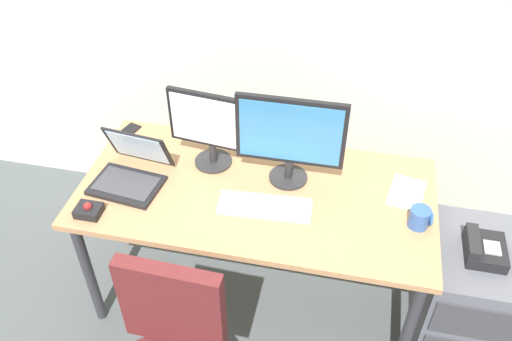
{
  "coord_description": "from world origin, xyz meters",
  "views": [
    {
      "loc": [
        0.37,
        -1.74,
        2.39
      ],
      "look_at": [
        0.0,
        0.0,
        0.85
      ],
      "focal_mm": 37.42,
      "sensor_mm": 36.0,
      "label": 1
    }
  ],
  "objects_px": {
    "desk_phone": "(483,249)",
    "paper_notepad": "(407,193)",
    "file_cabinet": "(465,292)",
    "laptop": "(131,171)",
    "monitor_side": "(211,126)",
    "trackball_mouse": "(89,210)",
    "monitor_main": "(290,136)",
    "cell_phone": "(128,132)",
    "keyboard": "(265,206)",
    "coffee_mug": "(420,218)"
  },
  "relations": [
    {
      "from": "file_cabinet",
      "to": "keyboard",
      "type": "distance_m",
      "value": 1.06
    },
    {
      "from": "file_cabinet",
      "to": "trackball_mouse",
      "type": "distance_m",
      "value": 1.78
    },
    {
      "from": "laptop",
      "to": "cell_phone",
      "type": "distance_m",
      "value": 0.38
    },
    {
      "from": "monitor_main",
      "to": "monitor_side",
      "type": "xyz_separation_m",
      "value": [
        -0.37,
        0.04,
        -0.03
      ]
    },
    {
      "from": "monitor_side",
      "to": "keyboard",
      "type": "height_order",
      "value": "monitor_side"
    },
    {
      "from": "file_cabinet",
      "to": "cell_phone",
      "type": "relative_size",
      "value": 4.16
    },
    {
      "from": "monitor_side",
      "to": "laptop",
      "type": "xyz_separation_m",
      "value": [
        -0.34,
        -0.2,
        -0.16
      ]
    },
    {
      "from": "desk_phone",
      "to": "trackball_mouse",
      "type": "bearing_deg",
      "value": -171.67
    },
    {
      "from": "monitor_side",
      "to": "coffee_mug",
      "type": "relative_size",
      "value": 4.22
    },
    {
      "from": "coffee_mug",
      "to": "paper_notepad",
      "type": "relative_size",
      "value": 0.47
    },
    {
      "from": "monitor_main",
      "to": "cell_phone",
      "type": "relative_size",
      "value": 3.43
    },
    {
      "from": "file_cabinet",
      "to": "monitor_main",
      "type": "height_order",
      "value": "monitor_main"
    },
    {
      "from": "file_cabinet",
      "to": "monitor_main",
      "type": "bearing_deg",
      "value": 170.77
    },
    {
      "from": "cell_phone",
      "to": "monitor_main",
      "type": "bearing_deg",
      "value": 4.83
    },
    {
      "from": "monitor_main",
      "to": "laptop",
      "type": "xyz_separation_m",
      "value": [
        -0.71,
        -0.16,
        -0.19
      ]
    },
    {
      "from": "laptop",
      "to": "paper_notepad",
      "type": "relative_size",
      "value": 1.65
    },
    {
      "from": "file_cabinet",
      "to": "coffee_mug",
      "type": "distance_m",
      "value": 0.57
    },
    {
      "from": "file_cabinet",
      "to": "monitor_side",
      "type": "relative_size",
      "value": 1.45
    },
    {
      "from": "file_cabinet",
      "to": "monitor_side",
      "type": "distance_m",
      "value": 1.44
    },
    {
      "from": "desk_phone",
      "to": "paper_notepad",
      "type": "height_order",
      "value": "paper_notepad"
    },
    {
      "from": "paper_notepad",
      "to": "monitor_main",
      "type": "bearing_deg",
      "value": -179.11
    },
    {
      "from": "laptop",
      "to": "coffee_mug",
      "type": "height_order",
      "value": "laptop"
    },
    {
      "from": "monitor_side",
      "to": "trackball_mouse",
      "type": "distance_m",
      "value": 0.65
    },
    {
      "from": "keyboard",
      "to": "cell_phone",
      "type": "bearing_deg",
      "value": 153.79
    },
    {
      "from": "trackball_mouse",
      "to": "paper_notepad",
      "type": "xyz_separation_m",
      "value": [
        1.35,
        0.42,
        -0.02
      ]
    },
    {
      "from": "monitor_main",
      "to": "paper_notepad",
      "type": "distance_m",
      "value": 0.59
    },
    {
      "from": "desk_phone",
      "to": "monitor_side",
      "type": "height_order",
      "value": "monitor_side"
    },
    {
      "from": "trackball_mouse",
      "to": "file_cabinet",
      "type": "bearing_deg",
      "value": 8.83
    },
    {
      "from": "monitor_main",
      "to": "trackball_mouse",
      "type": "height_order",
      "value": "monitor_main"
    },
    {
      "from": "keyboard",
      "to": "trackball_mouse",
      "type": "bearing_deg",
      "value": -165.39
    },
    {
      "from": "desk_phone",
      "to": "keyboard",
      "type": "xyz_separation_m",
      "value": [
        -0.95,
        -0.06,
        0.12
      ]
    },
    {
      "from": "desk_phone",
      "to": "keyboard",
      "type": "bearing_deg",
      "value": -176.69
    },
    {
      "from": "file_cabinet",
      "to": "laptop",
      "type": "height_order",
      "value": "laptop"
    },
    {
      "from": "desk_phone",
      "to": "laptop",
      "type": "relative_size",
      "value": 0.58
    },
    {
      "from": "coffee_mug",
      "to": "cell_phone",
      "type": "distance_m",
      "value": 1.51
    },
    {
      "from": "keyboard",
      "to": "coffee_mug",
      "type": "bearing_deg",
      "value": 3.13
    },
    {
      "from": "file_cabinet",
      "to": "cell_phone",
      "type": "bearing_deg",
      "value": 169.6
    },
    {
      "from": "paper_notepad",
      "to": "cell_phone",
      "type": "distance_m",
      "value": 1.42
    },
    {
      "from": "laptop",
      "to": "monitor_main",
      "type": "bearing_deg",
      "value": 12.66
    },
    {
      "from": "monitor_side",
      "to": "laptop",
      "type": "height_order",
      "value": "monitor_side"
    },
    {
      "from": "desk_phone",
      "to": "cell_phone",
      "type": "distance_m",
      "value": 1.79
    },
    {
      "from": "monitor_main",
      "to": "paper_notepad",
      "type": "relative_size",
      "value": 2.34
    },
    {
      "from": "keyboard",
      "to": "trackball_mouse",
      "type": "relative_size",
      "value": 3.79
    },
    {
      "from": "trackball_mouse",
      "to": "cell_phone",
      "type": "relative_size",
      "value": 0.77
    },
    {
      "from": "desk_phone",
      "to": "paper_notepad",
      "type": "distance_m",
      "value": 0.4
    },
    {
      "from": "coffee_mug",
      "to": "file_cabinet",
      "type": "bearing_deg",
      "value": 6.68
    },
    {
      "from": "desk_phone",
      "to": "paper_notepad",
      "type": "bearing_deg",
      "value": 153.7
    },
    {
      "from": "keyboard",
      "to": "coffee_mug",
      "type": "xyz_separation_m",
      "value": [
        0.66,
        0.04,
        0.03
      ]
    },
    {
      "from": "trackball_mouse",
      "to": "coffee_mug",
      "type": "distance_m",
      "value": 1.41
    },
    {
      "from": "keyboard",
      "to": "coffee_mug",
      "type": "distance_m",
      "value": 0.66
    }
  ]
}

